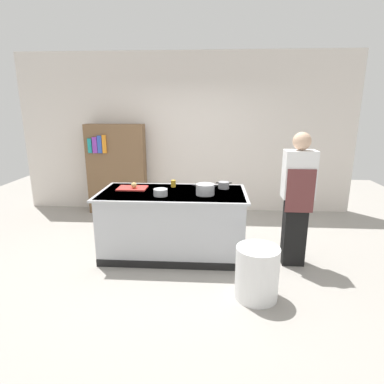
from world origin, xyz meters
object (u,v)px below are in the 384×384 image
at_px(juice_cup, 173,184).
at_px(trash_bin, 257,273).
at_px(onion, 134,185).
at_px(stock_pot, 205,189).
at_px(bookshelf, 117,169).
at_px(sauce_pan, 224,185).
at_px(person_chef, 297,197).
at_px(mixing_bowl, 161,192).

height_order(juice_cup, trash_bin, juice_cup).
height_order(onion, juice_cup, onion).
bearing_deg(trash_bin, onion, 144.94).
bearing_deg(stock_pot, bookshelf, 132.42).
xyz_separation_m(sauce_pan, person_chef, (0.91, -0.43, -0.03)).
relative_size(onion, sauce_pan, 0.38).
xyz_separation_m(mixing_bowl, person_chef, (1.73, 0.01, -0.03)).
height_order(sauce_pan, mixing_bowl, sauce_pan).
bearing_deg(person_chef, trash_bin, 152.69).
xyz_separation_m(mixing_bowl, bookshelf, (-1.17, 2.00, -0.09)).
xyz_separation_m(onion, person_chef, (2.15, -0.28, -0.05)).
relative_size(stock_pot, mixing_bowl, 1.69).
relative_size(onion, bookshelf, 0.05).
distance_m(juice_cup, bookshelf, 2.00).
bearing_deg(sauce_pan, onion, -173.36).
distance_m(person_chef, bookshelf, 3.52).
relative_size(mixing_bowl, bookshelf, 0.11).
bearing_deg(juice_cup, stock_pot, -39.57).
distance_m(sauce_pan, bookshelf, 2.54).
xyz_separation_m(trash_bin, bookshelf, (-2.33, 2.81, 0.56)).
xyz_separation_m(sauce_pan, juice_cup, (-0.71, 0.03, 0.00)).
relative_size(sauce_pan, juice_cup, 2.18).
distance_m(onion, bookshelf, 1.87).
bearing_deg(person_chef, onion, 90.23).
xyz_separation_m(person_chef, bookshelf, (-2.90, 1.99, -0.06)).
height_order(mixing_bowl, juice_cup, juice_cup).
height_order(sauce_pan, bookshelf, bookshelf).
distance_m(mixing_bowl, trash_bin, 1.56).
bearing_deg(sauce_pan, juice_cup, 177.27).
distance_m(mixing_bowl, person_chef, 1.73).
bearing_deg(juice_cup, sauce_pan, -2.73).
height_order(stock_pot, juice_cup, stock_pot).
bearing_deg(mixing_bowl, juice_cup, 77.03).
height_order(sauce_pan, juice_cup, juice_cup).
height_order(trash_bin, person_chef, person_chef).
distance_m(juice_cup, person_chef, 1.69).
height_order(juice_cup, bookshelf, bookshelf).
distance_m(mixing_bowl, bookshelf, 2.32).
distance_m(onion, person_chef, 2.17).
relative_size(mixing_bowl, trash_bin, 0.31).
relative_size(stock_pot, person_chef, 0.18).
bearing_deg(trash_bin, person_chef, 54.96).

